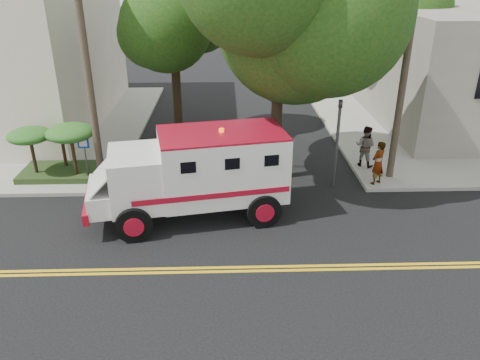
{
  "coord_description": "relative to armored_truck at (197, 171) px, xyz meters",
  "views": [
    {
      "loc": [
        -0.53,
        -11.46,
        8.25
      ],
      "look_at": [
        -0.08,
        2.86,
        1.6
      ],
      "focal_mm": 35.0,
      "sensor_mm": 36.0,
      "label": 1
    }
  ],
  "objects": [
    {
      "name": "sidewalk_ne",
      "position": [
        15.05,
        10.18,
        -1.69
      ],
      "size": [
        17.0,
        17.0,
        0.15
      ],
      "primitive_type": "cube",
      "color": "gray",
      "rests_on": "ground"
    },
    {
      "name": "ground",
      "position": [
        1.55,
        -3.32,
        -1.77
      ],
      "size": [
        100.0,
        100.0,
        0.0
      ],
      "primitive_type": "plane",
      "color": "black",
      "rests_on": "ground"
    },
    {
      "name": "utility_pole_right",
      "position": [
        7.85,
        2.88,
        2.73
      ],
      "size": [
        0.28,
        0.28,
        9.0
      ],
      "primitive_type": "cylinder",
      "color": "#382D23",
      "rests_on": "ground"
    },
    {
      "name": "armored_truck",
      "position": [
        0.0,
        0.0,
        0.0
      ],
      "size": [
        7.16,
        3.76,
        3.1
      ],
      "rotation": [
        0.0,
        0.0,
        0.19
      ],
      "color": "silver",
      "rests_on": "ground"
    },
    {
      "name": "tree_left",
      "position": [
        -1.13,
        8.46,
        3.96
      ],
      "size": [
        4.48,
        4.2,
        7.7
      ],
      "color": "black",
      "rests_on": "ground"
    },
    {
      "name": "traffic_signal",
      "position": [
        5.35,
        2.28,
        0.46
      ],
      "size": [
        0.15,
        0.18,
        3.6
      ],
      "color": "#3F3F42",
      "rests_on": "ground"
    },
    {
      "name": "pedestrian_a",
      "position": [
        7.05,
        2.18,
        -0.72
      ],
      "size": [
        0.78,
        0.73,
        1.79
      ],
      "primitive_type": "imported",
      "rotation": [
        0.0,
        0.0,
        3.75
      ],
      "color": "gray",
      "rests_on": "sidewalk_ne"
    },
    {
      "name": "tree_right",
      "position": [
        10.39,
        12.45,
        4.33
      ],
      "size": [
        4.8,
        4.5,
        8.2
      ],
      "color": "black",
      "rests_on": "ground"
    },
    {
      "name": "utility_pole_left",
      "position": [
        -4.05,
        2.68,
        2.73
      ],
      "size": [
        0.28,
        0.28,
        9.0
      ],
      "primitive_type": "cylinder",
      "color": "#382D23",
      "rests_on": "ground"
    },
    {
      "name": "palm_planter",
      "position": [
        -5.89,
        3.3,
        -0.12
      ],
      "size": [
        3.52,
        2.63,
        2.36
      ],
      "color": "#1E3314",
      "rests_on": "sidewalk_nw"
    },
    {
      "name": "accessibility_sign",
      "position": [
        -4.65,
        2.85,
        -0.4
      ],
      "size": [
        0.45,
        0.1,
        2.02
      ],
      "color": "#3F3F42",
      "rests_on": "ground"
    },
    {
      "name": "pedestrian_b",
      "position": [
        7.05,
        4.04,
        -0.71
      ],
      "size": [
        1.11,
        1.07,
        1.81
      ],
      "primitive_type": "imported",
      "rotation": [
        0.0,
        0.0,
        2.53
      ],
      "color": "gray",
      "rests_on": "sidewalk_ne"
    }
  ]
}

